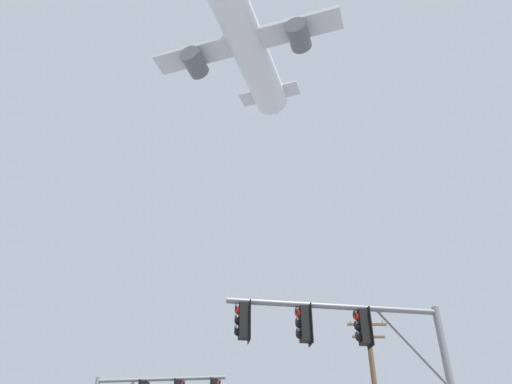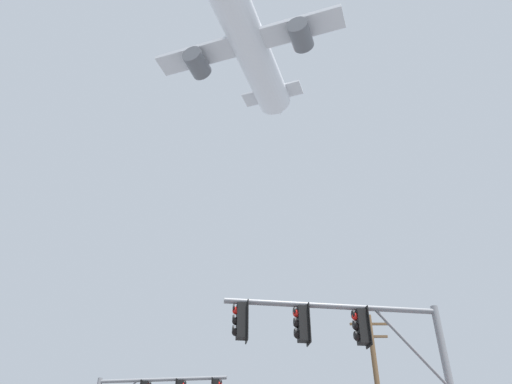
% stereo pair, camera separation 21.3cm
% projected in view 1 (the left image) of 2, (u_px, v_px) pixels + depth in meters
% --- Properties ---
extents(signal_pole_near, '(5.88, 1.10, 6.18)m').
position_uv_depth(signal_pole_near, '(362.00, 355.00, 12.43)').
color(signal_pole_near, slate).
rests_on(signal_pole_near, ground).
extents(airplane, '(21.07, 27.27, 7.57)m').
position_uv_depth(airplane, '(243.00, 35.00, 53.04)').
color(airplane, white).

